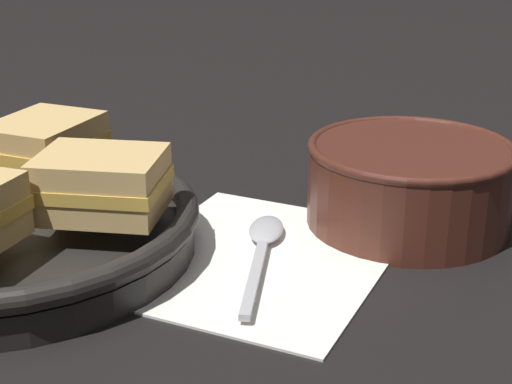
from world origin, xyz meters
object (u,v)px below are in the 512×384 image
at_px(skillet, 5,230).
at_px(sandwich_near_left, 45,146).
at_px(sandwich_far_right, 101,184).
at_px(soup_bowl, 409,179).
at_px(spoon, 263,241).

xyz_separation_m(skillet, sandwich_near_left, (0.07, 0.03, 0.04)).
relative_size(skillet, sandwich_far_right, 3.41).
distance_m(soup_bowl, sandwich_far_right, 0.26).
distance_m(skillet, sandwich_near_left, 0.09).
relative_size(spoon, sandwich_near_left, 1.49).
xyz_separation_m(spoon, sandwich_far_right, (-0.09, 0.09, 0.06)).
distance_m(spoon, sandwich_near_left, 0.21).
distance_m(skillet, sandwich_far_right, 0.09).
bearing_deg(spoon, skillet, 98.83).
height_order(soup_bowl, spoon, soup_bowl).
xyz_separation_m(skillet, sandwich_far_right, (0.04, -0.07, 0.04)).
height_order(soup_bowl, sandwich_near_left, sandwich_near_left).
relative_size(soup_bowl, sandwich_near_left, 1.62).
height_order(spoon, sandwich_far_right, sandwich_far_right).
relative_size(spoon, sandwich_far_right, 1.36).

